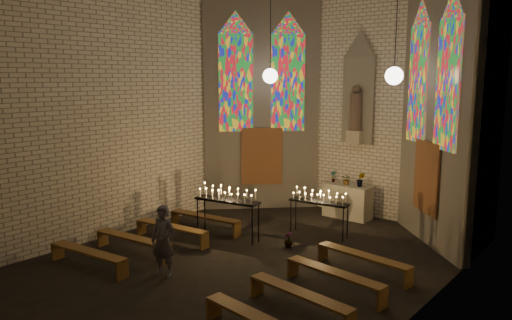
# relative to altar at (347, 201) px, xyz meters

# --- Properties ---
(floor) EXTENTS (12.00, 12.00, 0.00)m
(floor) POSITION_rel_altar_xyz_m (0.00, -5.45, -0.50)
(floor) COLOR black
(floor) RESTS_ON ground
(room) EXTENTS (8.22, 12.43, 7.00)m
(room) POSITION_rel_altar_xyz_m (-0.00, -2.08, 3.22)
(room) COLOR #EFE2C8
(room) RESTS_ON ground
(altar) EXTENTS (1.40, 0.60, 1.00)m
(altar) POSITION_rel_altar_xyz_m (0.00, 0.00, 0.00)
(altar) COLOR #BEB79B
(altar) RESTS_ON ground
(flower_vase_left) EXTENTS (0.20, 0.15, 0.35)m
(flower_vase_left) POSITION_rel_altar_xyz_m (-0.55, 0.07, 0.68)
(flower_vase_left) COLOR #4C723F
(flower_vase_left) RESTS_ON altar
(flower_vase_center) EXTENTS (0.37, 0.34, 0.33)m
(flower_vase_center) POSITION_rel_altar_xyz_m (-0.04, -0.02, 0.67)
(flower_vase_center) COLOR #4C723F
(flower_vase_center) RESTS_ON altar
(flower_vase_right) EXTENTS (0.29, 0.26, 0.43)m
(flower_vase_right) POSITION_rel_altar_xyz_m (0.41, 0.00, 0.72)
(flower_vase_right) COLOR #4C723F
(flower_vase_right) RESTS_ON altar
(aisle_flower_pot) EXTENTS (0.27, 0.27, 0.38)m
(aisle_flower_pot) POSITION_rel_altar_xyz_m (0.20, -3.30, -0.31)
(aisle_flower_pot) COLOR #4C723F
(aisle_flower_pot) RESTS_ON ground
(votive_stand_left) EXTENTS (1.82, 0.73, 1.30)m
(votive_stand_left) POSITION_rel_altar_xyz_m (-1.44, -3.74, 0.62)
(votive_stand_left) COLOR black
(votive_stand_left) RESTS_ON ground
(votive_stand_right) EXTENTS (1.63, 0.60, 1.17)m
(votive_stand_right) POSITION_rel_altar_xyz_m (0.27, -2.04, 0.51)
(votive_stand_right) COLOR black
(votive_stand_right) RESTS_ON ground
(pew_left_0) EXTENTS (2.23, 0.55, 0.42)m
(pew_left_0) POSITION_rel_altar_xyz_m (-2.40, -3.62, -0.15)
(pew_left_0) COLOR brown
(pew_left_0) RESTS_ON ground
(pew_right_0) EXTENTS (2.23, 0.55, 0.42)m
(pew_right_0) POSITION_rel_altar_xyz_m (2.40, -3.62, -0.15)
(pew_right_0) COLOR brown
(pew_right_0) RESTS_ON ground
(pew_left_1) EXTENTS (2.23, 0.55, 0.42)m
(pew_left_1) POSITION_rel_altar_xyz_m (-2.40, -4.82, -0.15)
(pew_left_1) COLOR brown
(pew_left_1) RESTS_ON ground
(pew_right_1) EXTENTS (2.23, 0.55, 0.42)m
(pew_right_1) POSITION_rel_altar_xyz_m (2.40, -4.82, -0.15)
(pew_right_1) COLOR brown
(pew_right_1) RESTS_ON ground
(pew_left_2) EXTENTS (2.23, 0.55, 0.42)m
(pew_left_2) POSITION_rel_altar_xyz_m (-2.40, -6.02, -0.15)
(pew_left_2) COLOR brown
(pew_left_2) RESTS_ON ground
(pew_right_2) EXTENTS (2.23, 0.55, 0.42)m
(pew_right_2) POSITION_rel_altar_xyz_m (2.40, -6.02, -0.15)
(pew_right_2) COLOR brown
(pew_right_2) RESTS_ON ground
(pew_left_3) EXTENTS (2.23, 0.55, 0.42)m
(pew_left_3) POSITION_rel_altar_xyz_m (-2.40, -7.22, -0.15)
(pew_left_3) COLOR brown
(pew_left_3) RESTS_ON ground
(visitor) EXTENTS (0.64, 0.52, 1.53)m
(visitor) POSITION_rel_altar_xyz_m (-0.81, -6.41, 0.27)
(visitor) COLOR #4C4B55
(visitor) RESTS_ON ground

